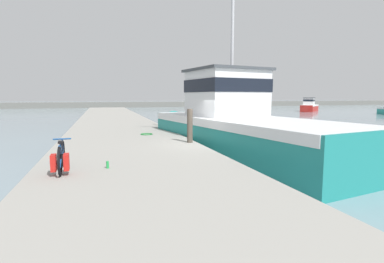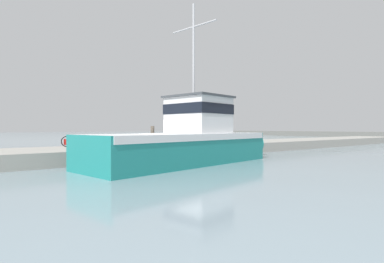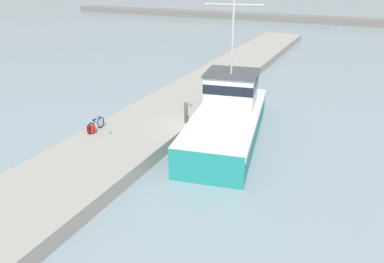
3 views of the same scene
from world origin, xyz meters
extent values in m
plane|color=gray|center=(0.00, 0.00, 0.00)|extent=(320.00, 320.00, 0.00)
cube|color=gray|center=(-3.41, 0.00, 0.40)|extent=(5.45, 80.00, 0.80)
cube|color=teal|center=(1.62, 0.62, 0.86)|extent=(5.69, 11.97, 1.72)
cone|color=teal|center=(0.46, 7.29, 0.86)|extent=(1.96, 2.32, 1.63)
cube|color=silver|center=(1.62, 0.62, 1.55)|extent=(5.73, 11.75, 0.34)
cube|color=silver|center=(1.38, 2.03, 2.77)|extent=(3.47, 3.38, 2.10)
cube|color=black|center=(1.38, 2.03, 3.13)|extent=(3.54, 3.45, 0.59)
cube|color=#3D4247|center=(1.38, 2.03, 3.88)|extent=(3.75, 3.65, 0.12)
cylinder|color=#B2B2B7|center=(1.45, 1.60, 6.62)|extent=(0.14, 0.14, 5.37)
cylinder|color=#B2B2B7|center=(1.45, 1.60, 7.96)|extent=(3.36, 0.68, 0.10)
torus|color=black|center=(-5.33, -3.77, 1.14)|extent=(0.09, 0.70, 0.70)
torus|color=black|center=(-5.37, -2.75, 1.14)|extent=(0.09, 0.70, 0.70)
cylinder|color=navy|center=(-5.34, -3.60, 1.07)|extent=(0.05, 0.35, 0.19)
cylinder|color=navy|center=(-5.35, -3.39, 1.25)|extent=(0.04, 0.14, 0.53)
cylinder|color=navy|center=(-5.34, -3.55, 1.33)|extent=(0.05, 0.46, 0.39)
cylinder|color=navy|center=(-5.36, -3.12, 1.24)|extent=(0.06, 0.65, 0.53)
cylinder|color=navy|center=(-5.36, -3.07, 1.50)|extent=(0.06, 0.53, 0.05)
cylinder|color=navy|center=(-5.37, -2.78, 1.32)|extent=(0.04, 0.10, 0.35)
cylinder|color=navy|center=(-5.37, -2.81, 1.54)|extent=(0.44, 0.06, 0.04)
cube|color=black|center=(-5.35, -3.37, 1.54)|extent=(0.11, 0.24, 0.05)
cube|color=red|center=(-5.47, -3.72, 1.11)|extent=(0.13, 0.32, 0.38)
cube|color=red|center=(-5.19, -3.71, 1.11)|extent=(0.13, 0.32, 0.38)
cylinder|color=#51473D|center=(-0.97, 0.22, 1.47)|extent=(0.23, 0.23, 1.36)
torus|color=#197A2D|center=(-2.28, 3.26, 0.82)|extent=(0.59, 0.59, 0.04)
cylinder|color=green|center=(-4.25, -3.31, 0.89)|extent=(0.07, 0.07, 0.19)
cylinder|color=blue|center=(-5.74, -2.11, 0.90)|extent=(0.07, 0.07, 0.21)
camera|label=1|loc=(-4.36, -11.23, 2.66)|focal=28.00mm
camera|label=2|loc=(15.35, -9.18, 2.01)|focal=28.00mm
camera|label=3|loc=(8.75, -19.75, 9.75)|focal=35.00mm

